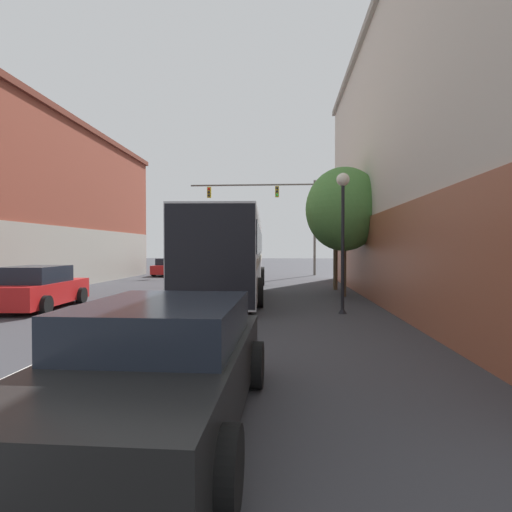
% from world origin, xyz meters
% --- Properties ---
extents(lane_center_line, '(0.14, 44.38, 0.01)m').
position_xyz_m(lane_center_line, '(0.00, 16.19, 0.00)').
color(lane_center_line, silver).
rests_on(lane_center_line, ground_plane).
extents(building_right_storefront, '(9.18, 23.21, 10.99)m').
position_xyz_m(building_right_storefront, '(11.88, 13.79, 5.61)').
color(building_right_storefront, beige).
rests_on(building_right_storefront, ground_plane).
extents(bus, '(3.30, 12.79, 3.26)m').
position_xyz_m(bus, '(1.86, 15.82, 1.84)').
color(bus, '#B7B7BC').
rests_on(bus, ground_plane).
extents(hatchback_foreground, '(2.18, 4.33, 1.36)m').
position_xyz_m(hatchback_foreground, '(2.80, 3.01, 0.66)').
color(hatchback_foreground, black).
rests_on(hatchback_foreground, ground_plane).
extents(parked_car_left_near, '(2.12, 4.02, 1.39)m').
position_xyz_m(parked_car_left_near, '(-3.85, 11.21, 0.66)').
color(parked_car_left_near, red).
rests_on(parked_car_left_near, ground_plane).
extents(parked_car_left_mid, '(2.23, 4.56, 1.26)m').
position_xyz_m(parked_car_left_mid, '(-4.04, 27.66, 0.61)').
color(parked_car_left_mid, red).
rests_on(parked_car_left_mid, ground_plane).
extents(traffic_signal_gantry, '(9.35, 0.36, 7.01)m').
position_xyz_m(traffic_signal_gantry, '(3.69, 28.37, 5.11)').
color(traffic_signal_gantry, '#514C47').
rests_on(traffic_signal_gantry, ground_plane).
extents(street_lamp, '(0.40, 0.40, 4.24)m').
position_xyz_m(street_lamp, '(5.95, 10.90, 2.86)').
color(street_lamp, black).
rests_on(street_lamp, ground_plane).
extents(street_tree_near, '(3.11, 2.80, 5.29)m').
position_xyz_m(street_tree_near, '(6.61, 15.25, 3.57)').
color(street_tree_near, brown).
rests_on(street_tree_near, ground_plane).
extents(street_tree_far, '(2.59, 2.33, 5.17)m').
position_xyz_m(street_tree_far, '(6.63, 17.95, 3.73)').
color(street_tree_far, brown).
rests_on(street_tree_far, ground_plane).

